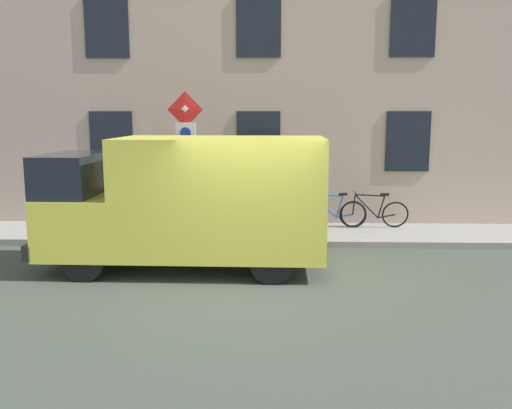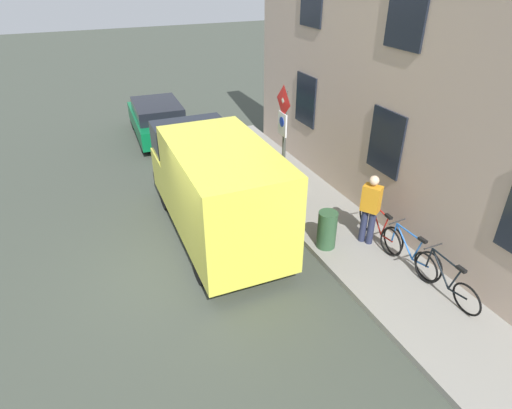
{
  "view_description": "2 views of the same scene",
  "coord_description": "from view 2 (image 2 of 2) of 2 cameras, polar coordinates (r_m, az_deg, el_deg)",
  "views": [
    {
      "loc": [
        -8.99,
        -0.36,
        2.93
      ],
      "look_at": [
        2.72,
        -0.0,
        0.99
      ],
      "focal_mm": 38.43,
      "sensor_mm": 36.0,
      "label": 1
    },
    {
      "loc": [
        -1.54,
        -7.27,
        5.92
      ],
      "look_at": [
        1.83,
        0.4,
        1.09
      ],
      "focal_mm": 29.85,
      "sensor_mm": 36.0,
      "label": 2
    }
  ],
  "objects": [
    {
      "name": "building_facade",
      "position": [
        10.28,
        19.72,
        14.74
      ],
      "size": [
        0.75,
        13.66,
        7.02
      ],
      "color": "tan",
      "rests_on": "ground_plane"
    },
    {
      "name": "parked_hatchback",
      "position": [
        16.71,
        -13.03,
        11.12
      ],
      "size": [
        1.93,
        4.08,
        1.38
      ],
      "rotation": [
        0.0,
        0.0,
        1.52
      ],
      "color": "#096132",
      "rests_on": "ground_plane"
    },
    {
      "name": "sign_post_stacked",
      "position": [
        10.59,
        3.66,
        9.72
      ],
      "size": [
        0.16,
        0.56,
        3.15
      ],
      "color": "#474C47",
      "rests_on": "sidewalk_slab"
    },
    {
      "name": "litter_bin",
      "position": [
        9.82,
        9.48,
        -3.34
      ],
      "size": [
        0.44,
        0.44,
        0.9
      ],
      "primitive_type": "cylinder",
      "color": "#2D5133",
      "rests_on": "sidewalk_slab"
    },
    {
      "name": "bicycle_black",
      "position": [
        9.17,
        24.04,
        -9.27
      ],
      "size": [
        0.46,
        1.71,
        0.89
      ],
      "rotation": [
        0.0,
        0.0,
        1.57
      ],
      "color": "black",
      "rests_on": "sidewalk_slab"
    },
    {
      "name": "ground_plane",
      "position": [
        9.49,
        -9.28,
        -9.07
      ],
      "size": [
        80.0,
        80.0,
        0.0
      ],
      "primitive_type": "plane",
      "color": "#3C4238"
    },
    {
      "name": "delivery_van",
      "position": [
        9.99,
        -5.43,
        2.49
      ],
      "size": [
        2.08,
        5.36,
        2.5
      ],
      "rotation": [
        0.0,
        0.0,
        1.56
      ],
      "color": "#DDD846",
      "rests_on": "ground_plane"
    },
    {
      "name": "pedestrian",
      "position": [
        9.93,
        15.04,
        -0.38
      ],
      "size": [
        0.44,
        0.48,
        1.72
      ],
      "rotation": [
        0.0,
        0.0,
        0.57
      ],
      "color": "#262B47",
      "rests_on": "sidewalk_slab"
    },
    {
      "name": "sidewalk_slab",
      "position": [
        10.8,
        11.04,
        -3.45
      ],
      "size": [
        2.12,
        15.66,
        0.14
      ],
      "primitive_type": "cube",
      "color": "gray",
      "rests_on": "ground_plane"
    },
    {
      "name": "bicycle_red",
      "position": [
        10.3,
        16.18,
        -3.03
      ],
      "size": [
        0.46,
        1.71,
        0.89
      ],
      "rotation": [
        0.0,
        0.0,
        1.49
      ],
      "color": "black",
      "rests_on": "sidewalk_slab"
    },
    {
      "name": "bicycle_blue",
      "position": [
        9.7,
        19.85,
        -5.98
      ],
      "size": [
        0.46,
        1.72,
        0.89
      ],
      "rotation": [
        0.0,
        0.0,
        1.64
      ],
      "color": "black",
      "rests_on": "sidewalk_slab"
    }
  ]
}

